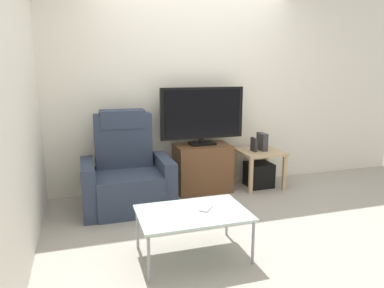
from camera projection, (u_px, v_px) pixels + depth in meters
ground_plane at (225, 216)px, 3.81m from camera, size 6.40×6.40×0.00m
wall_back at (193, 88)px, 4.59m from camera, size 6.40×0.06×2.60m
wall_side at (20, 98)px, 2.99m from camera, size 0.06×4.48×2.60m
tv_stand at (202, 168)px, 4.55m from camera, size 0.69×0.43×0.60m
television at (202, 115)px, 4.43m from camera, size 1.07×0.20×0.72m
recliner_armchair at (127, 175)px, 4.01m from camera, size 0.98×0.78×1.08m
side_table at (259, 156)px, 4.70m from camera, size 0.54×0.54×0.49m
subwoofer_box at (259, 175)px, 4.75m from camera, size 0.32×0.32×0.32m
book_upright at (254, 145)px, 4.61m from camera, size 0.04×0.13×0.18m
game_console at (262, 142)px, 4.68m from camera, size 0.07×0.20×0.23m
coffee_table at (193, 215)px, 2.93m from camera, size 0.90×0.60×0.39m
cell_phone at (206, 208)px, 2.99m from camera, size 0.15×0.16×0.01m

